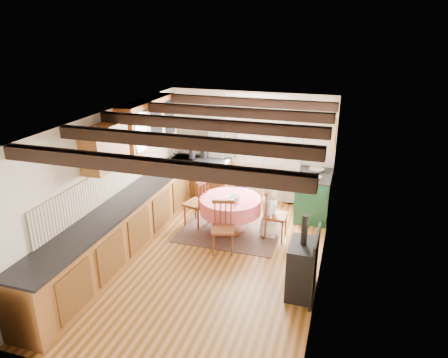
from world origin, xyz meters
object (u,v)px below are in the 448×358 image
(chair_left, at_px, (197,202))
(child_far, at_px, (239,191))
(dining_table, at_px, (230,215))
(chair_near, at_px, (223,228))
(cast_iron_stove, at_px, (303,255))
(child_right, at_px, (269,210))
(cup, at_px, (237,200))
(chair_right, at_px, (276,214))
(aga_range, at_px, (313,195))

(chair_left, height_order, child_far, child_far)
(dining_table, bearing_deg, chair_near, -83.54)
(cast_iron_stove, distance_m, child_right, 1.79)
(chair_near, height_order, child_far, child_far)
(chair_left, bearing_deg, cup, 90.67)
(cup, bearing_deg, cast_iron_stove, -45.24)
(chair_left, distance_m, child_right, 1.43)
(child_far, distance_m, cup, 1.03)
(child_far, bearing_deg, chair_right, 148.72)
(chair_near, relative_size, cup, 8.29)
(child_far, xyz_separation_m, child_right, (0.78, -0.75, 0.01))
(chair_near, bearing_deg, child_right, 35.36)
(chair_near, relative_size, child_far, 0.88)
(aga_range, xyz_separation_m, child_right, (-0.70, -1.09, 0.06))
(dining_table, xyz_separation_m, cast_iron_stove, (1.53, -1.54, 0.29))
(dining_table, height_order, chair_left, chair_left)
(chair_near, height_order, cast_iron_stove, cast_iron_stove)
(dining_table, height_order, child_far, child_far)
(chair_left, bearing_deg, aga_range, 133.23)
(child_right, relative_size, cup, 9.60)
(chair_left, xyz_separation_m, cast_iron_stove, (2.24, -1.62, 0.14))
(cup, bearing_deg, chair_left, 164.18)
(chair_right, height_order, aga_range, chair_right)
(cast_iron_stove, relative_size, child_far, 1.22)
(chair_left, height_order, child_right, child_right)
(cast_iron_stove, bearing_deg, child_far, 124.15)
(chair_left, bearing_deg, cast_iron_stove, 70.59)
(cast_iron_stove, bearing_deg, cup, 134.76)
(aga_range, xyz_separation_m, cup, (-1.25, -1.32, 0.28))
(aga_range, relative_size, child_far, 0.97)
(chair_right, height_order, cast_iron_stove, cast_iron_stove)
(dining_table, relative_size, child_far, 1.11)
(chair_right, xyz_separation_m, cup, (-0.69, -0.20, 0.27))
(dining_table, height_order, cast_iron_stove, cast_iron_stove)
(aga_range, height_order, child_right, child_right)
(dining_table, height_order, chair_near, chair_near)
(cast_iron_stove, relative_size, child_right, 1.20)
(chair_right, bearing_deg, child_right, 81.40)
(chair_right, distance_m, aga_range, 1.25)
(chair_left, xyz_separation_m, chair_right, (1.57, -0.05, -0.02))
(chair_near, distance_m, cast_iron_stove, 1.66)
(dining_table, distance_m, chair_right, 0.87)
(dining_table, distance_m, child_right, 0.75)
(chair_near, height_order, aga_range, aga_range)
(cast_iron_stove, height_order, child_right, cast_iron_stove)
(chair_near, distance_m, child_far, 1.56)
(chair_right, bearing_deg, chair_left, 90.58)
(chair_near, bearing_deg, chair_left, 117.82)
(cast_iron_stove, height_order, child_far, cast_iron_stove)
(chair_near, xyz_separation_m, child_right, (0.64, 0.80, 0.07))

